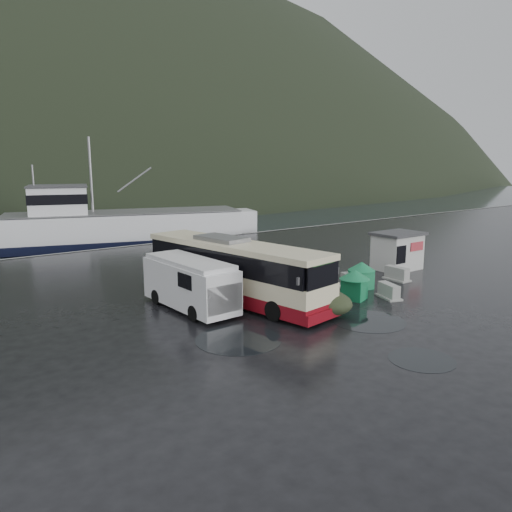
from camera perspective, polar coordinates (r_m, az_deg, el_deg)
ground at (r=24.95m, az=1.49°, el=-5.43°), size 160.00×160.00×0.00m
quay_edge at (r=42.13m, az=-15.53°, el=0.95°), size 160.00×0.60×1.50m
coach_bus at (r=25.55m, az=-2.48°, el=-5.04°), size 4.63×11.65×3.20m
white_van at (r=24.28m, az=-7.49°, el=-5.99°), size 2.26×5.95×2.45m
waste_bin_left at (r=28.36m, az=11.88°, el=-3.64°), size 1.23×1.23×1.50m
waste_bin_right at (r=26.14m, az=11.12°, el=-4.87°), size 1.44×1.44×1.55m
dome_tent at (r=23.45m, az=7.32°, el=-6.60°), size 3.05×3.62×1.21m
ticket_kiosk at (r=33.85m, az=15.73°, el=-1.45°), size 3.14×2.40×2.43m
jersey_barrier_a at (r=27.89m, az=10.84°, el=-3.85°), size 1.38×1.91×0.86m
jersey_barrier_b at (r=26.78m, az=14.90°, el=-4.66°), size 1.21×1.68×0.76m
jersey_barrier_c at (r=30.80m, az=15.76°, el=-2.67°), size 0.86×1.62×0.80m
fishing_trawler at (r=51.47m, az=-14.59°, el=2.76°), size 27.01×13.36×10.59m
puddles at (r=22.41m, az=6.59°, el=-7.41°), size 10.74×14.33×0.01m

